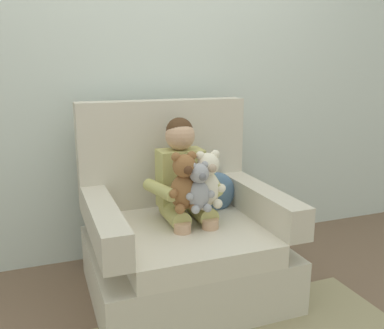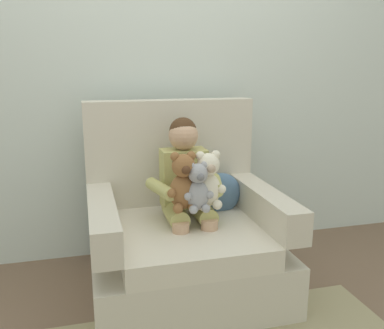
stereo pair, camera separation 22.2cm
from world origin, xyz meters
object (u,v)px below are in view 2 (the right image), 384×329
object	(u,v)px
plush_grey	(198,188)
plush_cream	(208,181)
throw_pillow	(220,194)
plush_brown	(183,183)
seated_child	(186,183)
armchair	(183,235)

from	to	relation	value
plush_grey	plush_cream	bearing A→B (deg)	26.99
throw_pillow	plush_brown	bearing A→B (deg)	-139.51
seated_child	plush_brown	xyz separation A→B (m)	(-0.05, -0.15, 0.05)
seated_child	throw_pillow	bearing A→B (deg)	28.55
armchair	plush_grey	size ratio (longest dim) A/B	3.99
armchair	seated_child	world-z (taller)	armchair
plush_cream	throw_pillow	size ratio (longest dim) A/B	1.22
plush_brown	throw_pillow	xyz separation A→B (m)	(0.29, 0.25, -0.16)
seated_child	plush_brown	size ratio (longest dim) A/B	2.57
seated_child	throw_pillow	distance (m)	0.28
armchair	plush_cream	world-z (taller)	armchair
throw_pillow	plush_grey	bearing A→B (deg)	-127.88
plush_cream	plush_brown	distance (m)	0.14
armchair	throw_pillow	size ratio (longest dim) A/B	4.17
armchair	plush_cream	size ratio (longest dim) A/B	3.43
armchair	plush_cream	xyz separation A→B (m)	(0.11, -0.13, 0.35)
seated_child	plush_grey	world-z (taller)	seated_child
plush_brown	throw_pillow	size ratio (longest dim) A/B	1.23
armchair	plush_brown	distance (m)	0.38
plush_cream	throw_pillow	distance (m)	0.33
plush_brown	throw_pillow	bearing A→B (deg)	35.42
plush_cream	plush_grey	bearing A→B (deg)	-145.33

